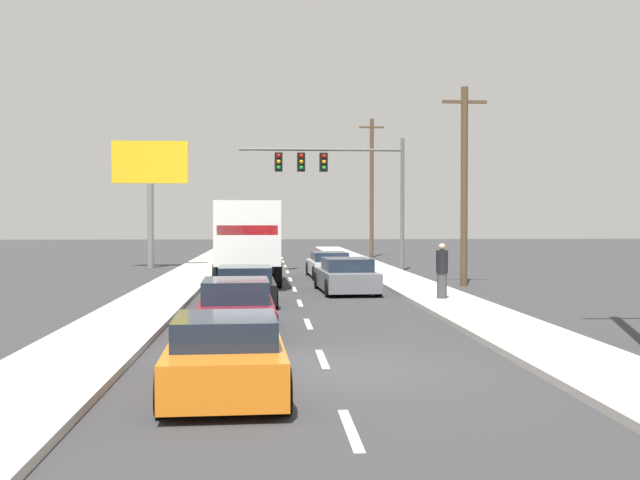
# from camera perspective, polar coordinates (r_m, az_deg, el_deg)

# --- Properties ---
(ground_plane) EXTENTS (140.00, 140.00, 0.00)m
(ground_plane) POSITION_cam_1_polar(r_m,az_deg,el_deg) (38.69, -2.39, -2.48)
(ground_plane) COLOR #333335
(sidewalk_right) EXTENTS (2.30, 80.00, 0.14)m
(sidewalk_right) POSITION_cam_1_polar(r_m,az_deg,el_deg) (34.18, 5.76, -2.89)
(sidewalk_right) COLOR #B2AFA8
(sidewalk_right) RESTS_ON ground_plane
(sidewalk_left) EXTENTS (2.30, 80.00, 0.14)m
(sidewalk_left) POSITION_cam_1_polar(r_m,az_deg,el_deg) (33.88, -10.14, -2.94)
(sidewalk_left) COLOR #B2AFA8
(sidewalk_left) RESTS_ON ground_plane
(lane_markings) EXTENTS (0.14, 57.00, 0.01)m
(lane_markings) POSITION_cam_1_polar(r_m,az_deg,el_deg) (32.28, -2.07, -3.26)
(lane_markings) COLOR silver
(lane_markings) RESTS_ON ground_plane
(box_truck) EXTENTS (2.87, 8.12, 3.40)m
(box_truck) POSITION_cam_1_polar(r_m,az_deg,el_deg) (32.30, -5.43, 0.23)
(box_truck) COLOR white
(box_truck) RESTS_ON ground_plane
(car_black) EXTENTS (2.06, 4.30, 1.20)m
(car_black) POSITION_cam_1_polar(r_m,az_deg,el_deg) (24.67, -5.57, -3.42)
(car_black) COLOR black
(car_black) RESTS_ON ground_plane
(car_maroon) EXTENTS (1.97, 4.63, 1.26)m
(car_maroon) POSITION_cam_1_polar(r_m,az_deg,el_deg) (18.42, -6.25, -5.03)
(car_maroon) COLOR maroon
(car_maroon) RESTS_ON ground_plane
(car_orange) EXTENTS (1.96, 4.14, 1.21)m
(car_orange) POSITION_cam_1_polar(r_m,az_deg,el_deg) (12.09, -6.99, -8.53)
(car_orange) COLOR orange
(car_orange) RESTS_ON ground_plane
(car_white) EXTENTS (1.99, 4.48, 1.19)m
(car_white) POSITION_cam_1_polar(r_m,az_deg,el_deg) (35.81, 0.68, -1.89)
(car_white) COLOR white
(car_white) RESTS_ON ground_plane
(car_gray) EXTENTS (2.15, 4.55, 1.28)m
(car_gray) POSITION_cam_1_polar(r_m,az_deg,el_deg) (28.36, 1.96, -2.71)
(car_gray) COLOR slate
(car_gray) RESTS_ON ground_plane
(traffic_signal_mast) EXTENTS (8.56, 0.69, 6.93)m
(traffic_signal_mast) POSITION_cam_1_polar(r_m,az_deg,el_deg) (39.94, 0.64, 5.15)
(traffic_signal_mast) COLOR #595B56
(traffic_signal_mast) RESTS_ON ground_plane
(utility_pole_mid) EXTENTS (1.80, 0.28, 8.02)m
(utility_pole_mid) POSITION_cam_1_polar(r_m,az_deg,el_deg) (31.59, 10.63, 4.13)
(utility_pole_mid) COLOR brown
(utility_pole_mid) RESTS_ON ground_plane
(utility_pole_far) EXTENTS (1.80, 0.28, 9.94)m
(utility_pole_far) POSITION_cam_1_polar(r_m,az_deg,el_deg) (55.51, 3.84, 3.99)
(utility_pole_far) COLOR brown
(utility_pole_far) RESTS_ON ground_plane
(roadside_billboard) EXTENTS (4.20, 0.36, 7.08)m
(roadside_billboard) POSITION_cam_1_polar(r_m,az_deg,el_deg) (44.02, -12.45, 4.56)
(roadside_billboard) COLOR slate
(roadside_billboard) RESTS_ON ground_plane
(pedestrian_near_corner) EXTENTS (0.38, 0.38, 1.78)m
(pedestrian_near_corner) POSITION_cam_1_polar(r_m,az_deg,el_deg) (25.17, 9.01, -2.27)
(pedestrian_near_corner) COLOR #3F3F42
(pedestrian_near_corner) RESTS_ON sidewalk_right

